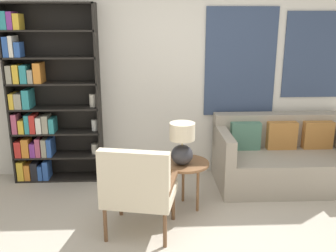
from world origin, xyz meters
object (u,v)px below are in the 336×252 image
object	(u,v)px
bookshelf	(43,103)
couch	(283,159)
armchair	(137,186)
table_lamp	(182,143)
side_table	(185,167)

from	to	relation	value
bookshelf	couch	distance (m)	2.98
couch	bookshelf	bearing A→B (deg)	174.70
armchair	table_lamp	world-z (taller)	table_lamp
table_lamp	bookshelf	bearing A→B (deg)	150.36
armchair	side_table	size ratio (longest dim) A/B	1.69
armchair	couch	bearing A→B (deg)	32.89
bookshelf	side_table	size ratio (longest dim) A/B	4.11
bookshelf	armchair	distance (m)	1.87
side_table	table_lamp	distance (m)	0.30
bookshelf	table_lamp	world-z (taller)	bookshelf
armchair	table_lamp	distance (m)	0.69
armchair	side_table	world-z (taller)	armchair
armchair	table_lamp	bearing A→B (deg)	47.26
couch	table_lamp	size ratio (longest dim) A/B	3.73
armchair	side_table	xyz separation A→B (m)	(0.47, 0.53, -0.04)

